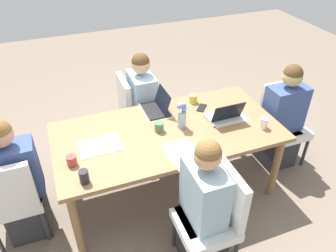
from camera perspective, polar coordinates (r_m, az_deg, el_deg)
name	(u,v)px	position (r m, az deg, el deg)	size (l,w,h in m)	color
ground_plane	(168,188)	(3.53, 0.00, -10.65)	(10.00, 10.00, 0.00)	#756656
dining_table	(168,137)	(3.08, 0.00, -1.86)	(2.07, 1.03, 0.75)	olive
chair_near_left_near	(135,109)	(3.82, -5.65, 2.89)	(0.44, 0.44, 0.90)	silver
person_near_left_near	(143,109)	(3.78, -4.33, 3.00)	(0.36, 0.40, 1.19)	#2D2D33
chair_head_left_left_mid	(281,120)	(3.84, 18.91, 1.06)	(0.44, 0.44, 0.90)	silver
person_head_left_left_mid	(281,122)	(3.74, 18.93, 0.62)	(0.40, 0.36, 1.19)	#2D2D33
chair_far_left_far	(215,215)	(2.68, 8.06, -14.85)	(0.44, 0.44, 0.90)	silver
person_far_left_far	(203,209)	(2.67, 6.03, -14.05)	(0.36, 0.40, 1.19)	#2D2D33
chair_head_right_right_near	(12,197)	(3.06, -25.27, -10.98)	(0.44, 0.44, 0.90)	silver
person_head_right_right_near	(19,186)	(3.08, -24.30, -9.46)	(0.40, 0.36, 1.19)	#2D2D33
flower_vase	(182,114)	(3.01, 2.43, 2.04)	(0.10, 0.08, 0.27)	#8EA8B7
placemat_near_left_near	(155,111)	(3.31, -2.23, 2.63)	(0.36, 0.26, 0.00)	beige
placemat_head_left_left_mid	(227,117)	(3.26, 10.09, 1.50)	(0.36, 0.26, 0.00)	beige
placemat_far_left_far	(183,154)	(2.78, 2.56, -4.78)	(0.36, 0.26, 0.00)	beige
placemat_head_right_right_near	(100,146)	(2.92, -11.66, -3.38)	(0.36, 0.26, 0.00)	beige
laptop_near_left_near	(157,107)	(3.29, -1.84, 3.33)	(0.22, 0.32, 0.21)	black
laptop_head_left_left_mid	(225,116)	(3.21, 9.74, 1.76)	(0.32, 0.22, 0.21)	silver
coffee_mug_near_left	(193,99)	(3.44, 4.36, 4.73)	(0.08, 0.08, 0.09)	#DBC64C
coffee_mug_near_right	(72,160)	(2.76, -16.24, -5.72)	(0.08, 0.08, 0.09)	#AD3D38
coffee_mug_centre_left	(159,127)	(3.01, -1.53, -0.12)	(0.08, 0.08, 0.09)	#47704C
coffee_mug_centre_right	(84,177)	(2.58, -14.24, -8.44)	(0.07, 0.07, 0.11)	#232328
coffee_mug_far_left	(264,123)	(3.17, 16.17, 0.53)	(0.07, 0.07, 0.11)	white
phone_black	(202,108)	(3.37, 5.82, 3.14)	(0.15, 0.07, 0.01)	black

